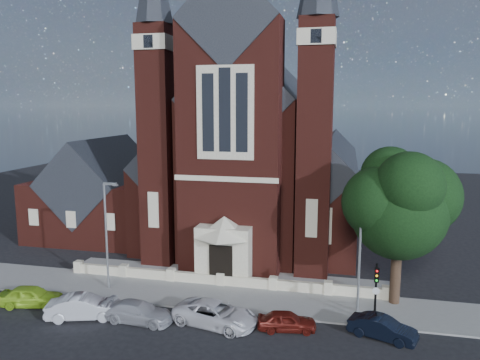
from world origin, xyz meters
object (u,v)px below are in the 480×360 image
(parish_hall, at_px, (103,197))
(street_lamp_right, at_px, (361,246))
(street_lamp_left, at_px, (107,229))
(car_lime_van, at_px, (31,296))
(car_silver_b, at_px, (139,312))
(car_silver_a, at_px, (84,307))
(car_navy, at_px, (382,328))
(street_tree, at_px, (401,206))
(car_white_suv, at_px, (216,314))
(car_dark_red, at_px, (287,321))
(church, at_px, (261,156))
(traffic_signal, at_px, (376,286))

(parish_hall, bearing_deg, street_lamp_right, -28.22)
(street_lamp_left, relative_size, car_lime_van, 1.94)
(car_lime_van, bearing_deg, street_lamp_left, -55.90)
(car_lime_van, bearing_deg, car_silver_b, -105.44)
(car_silver_a, bearing_deg, car_navy, -103.54)
(street_lamp_left, bearing_deg, parish_hall, 120.02)
(street_lamp_right, bearing_deg, parish_hall, 151.78)
(street_tree, distance_m, street_lamp_left, 20.71)
(street_lamp_right, height_order, car_lime_van, street_lamp_right)
(car_white_suv, bearing_deg, car_silver_a, 109.21)
(car_dark_red, relative_size, car_navy, 0.91)
(street_tree, bearing_deg, car_silver_b, -159.21)
(car_silver_a, relative_size, car_navy, 1.18)
(church, height_order, parish_hall, church)
(church, bearing_deg, car_dark_red, -75.59)
(street_lamp_right, distance_m, car_silver_a, 18.29)
(street_lamp_left, relative_size, street_lamp_right, 1.00)
(car_navy, bearing_deg, street_lamp_left, 100.48)
(parish_hall, xyz_separation_m, traffic_signal, (27.00, -15.57, -1.43))
(street_tree, bearing_deg, traffic_signal, -115.95)
(car_dark_red, xyz_separation_m, car_navy, (5.60, 0.26, 0.04))
(street_lamp_left, bearing_deg, street_tree, 4.76)
(parish_hall, height_order, car_silver_b, parish_hall)
(traffic_signal, distance_m, car_lime_van, 22.87)
(street_lamp_left, height_order, car_dark_red, street_lamp_left)
(car_white_suv, bearing_deg, street_lamp_right, -53.91)
(parish_hall, bearing_deg, car_dark_red, -38.76)
(street_lamp_left, bearing_deg, street_lamp_right, 0.00)
(street_lamp_right, bearing_deg, street_lamp_left, 180.00)
(traffic_signal, xyz_separation_m, car_lime_van, (-22.68, -2.29, -1.87))
(street_tree, distance_m, street_lamp_right, 3.84)
(street_lamp_left, height_order, car_silver_b, street_lamp_left)
(street_lamp_right, bearing_deg, car_lime_van, -169.92)
(parish_hall, relative_size, car_navy, 3.10)
(street_tree, bearing_deg, car_navy, -104.17)
(car_lime_van, height_order, car_white_suv, car_white_suv)
(car_silver_b, xyz_separation_m, car_dark_red, (9.28, 0.94, -0.04))
(parish_hall, distance_m, car_navy, 32.49)
(street_tree, xyz_separation_m, car_dark_red, (-6.84, -5.18, -6.35))
(church, distance_m, car_dark_red, 24.35)
(traffic_signal, relative_size, car_silver_b, 0.89)
(parish_hall, height_order, car_lime_van, parish_hall)
(car_silver_b, distance_m, car_white_suv, 4.93)
(car_dark_red, bearing_deg, car_navy, -96.69)
(traffic_signal, xyz_separation_m, car_dark_red, (-5.24, -1.90, -1.97))
(church, bearing_deg, car_silver_b, -98.57)
(parish_hall, distance_m, street_lamp_left, 16.18)
(car_navy, bearing_deg, car_silver_a, 114.70)
(car_lime_van, xyz_separation_m, car_silver_a, (4.53, -0.88, 0.05))
(car_silver_a, distance_m, car_navy, 18.57)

